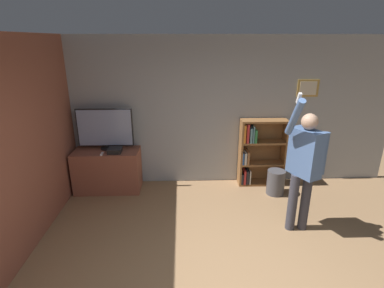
{
  "coord_description": "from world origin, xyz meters",
  "views": [
    {
      "loc": [
        -0.47,
        -2.27,
        2.62
      ],
      "look_at": [
        -0.32,
        2.01,
        1.11
      ],
      "focal_mm": 28.0,
      "sensor_mm": 36.0,
      "label": 1
    }
  ],
  "objects_px": {
    "game_console": "(115,150)",
    "bookshelf": "(258,152)",
    "waste_bin": "(276,182)",
    "television": "(105,129)",
    "person": "(304,162)"
  },
  "relations": [
    {
      "from": "game_console",
      "to": "bookshelf",
      "type": "distance_m",
      "value": 2.59
    },
    {
      "from": "game_console",
      "to": "bookshelf",
      "type": "relative_size",
      "value": 0.19
    },
    {
      "from": "person",
      "to": "waste_bin",
      "type": "bearing_deg",
      "value": 154.46
    },
    {
      "from": "game_console",
      "to": "bookshelf",
      "type": "bearing_deg",
      "value": 5.29
    },
    {
      "from": "television",
      "to": "bookshelf",
      "type": "relative_size",
      "value": 0.77
    },
    {
      "from": "waste_bin",
      "to": "bookshelf",
      "type": "bearing_deg",
      "value": 120.38
    },
    {
      "from": "game_console",
      "to": "waste_bin",
      "type": "bearing_deg",
      "value": -3.74
    },
    {
      "from": "television",
      "to": "bookshelf",
      "type": "bearing_deg",
      "value": 1.16
    },
    {
      "from": "person",
      "to": "waste_bin",
      "type": "height_order",
      "value": "person"
    },
    {
      "from": "game_console",
      "to": "waste_bin",
      "type": "xyz_separation_m",
      "value": [
        2.82,
        -0.18,
        -0.57
      ]
    },
    {
      "from": "waste_bin",
      "to": "television",
      "type": "bearing_deg",
      "value": 173.03
    },
    {
      "from": "bookshelf",
      "to": "waste_bin",
      "type": "bearing_deg",
      "value": -59.62
    },
    {
      "from": "person",
      "to": "game_console",
      "type": "bearing_deg",
      "value": -139.05
    },
    {
      "from": "television",
      "to": "game_console",
      "type": "height_order",
      "value": "television"
    },
    {
      "from": "television",
      "to": "game_console",
      "type": "bearing_deg",
      "value": -45.62
    }
  ]
}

